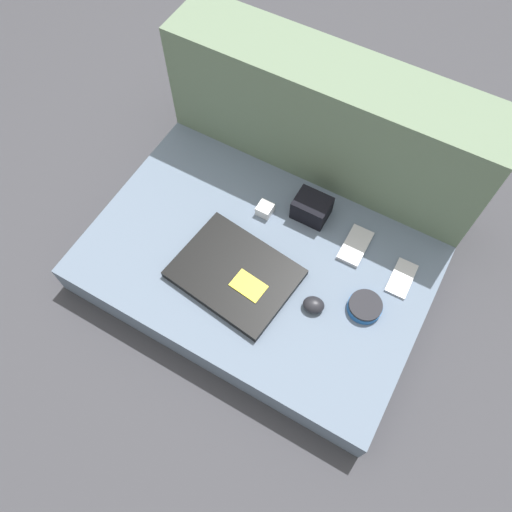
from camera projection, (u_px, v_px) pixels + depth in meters
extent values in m
plane|color=#38383D|center=(256.00, 277.00, 1.49)|extent=(8.00, 8.00, 0.00)
cube|color=slate|center=(256.00, 268.00, 1.44)|extent=(0.95, 0.63, 0.11)
cube|color=#60755B|center=(326.00, 131.00, 1.46)|extent=(0.95, 0.20, 0.47)
cube|color=black|center=(235.00, 273.00, 1.36)|extent=(0.35, 0.28, 0.02)
cube|color=yellow|center=(249.00, 286.00, 1.33)|extent=(0.10, 0.07, 0.00)
ellipsoid|color=black|center=(314.00, 305.00, 1.31)|extent=(0.07, 0.06, 0.03)
cylinder|color=#1E569E|center=(365.00, 307.00, 1.32)|extent=(0.09, 0.09, 0.02)
cylinder|color=#232328|center=(366.00, 305.00, 1.30)|extent=(0.09, 0.09, 0.01)
cube|color=#B7B7BC|center=(355.00, 246.00, 1.41)|extent=(0.07, 0.12, 0.01)
cube|color=#B7B7BC|center=(402.00, 278.00, 1.36)|extent=(0.06, 0.11, 0.01)
cube|color=black|center=(312.00, 208.00, 1.43)|extent=(0.10, 0.08, 0.07)
cube|color=silver|center=(265.00, 209.00, 1.45)|extent=(0.04, 0.04, 0.03)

